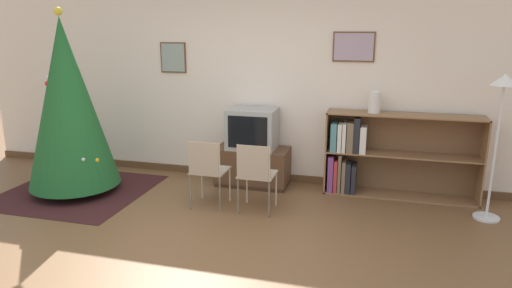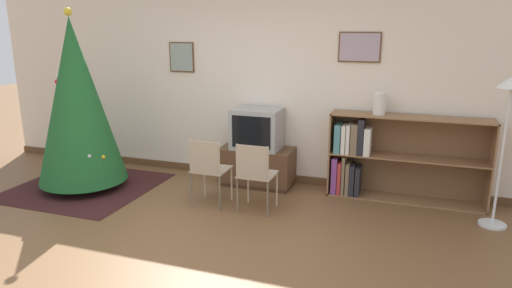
# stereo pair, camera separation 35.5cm
# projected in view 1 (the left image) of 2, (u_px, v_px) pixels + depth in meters

# --- Properties ---
(ground_plane) EXTENTS (24.00, 24.00, 0.00)m
(ground_plane) POSITION_uv_depth(u_px,v_px,m) (187.00, 261.00, 4.16)
(ground_plane) COLOR brown
(wall_back) EXTENTS (8.47, 0.11, 2.70)m
(wall_back) POSITION_uv_depth(u_px,v_px,m) (257.00, 81.00, 6.10)
(wall_back) COLOR silver
(wall_back) RESTS_ON ground_plane
(area_rug) EXTENTS (1.77, 1.72, 0.01)m
(area_rug) POSITION_uv_depth(u_px,v_px,m) (77.00, 191.00, 5.90)
(area_rug) COLOR #381919
(area_rug) RESTS_ON ground_plane
(christmas_tree) EXTENTS (1.11, 1.11, 2.28)m
(christmas_tree) POSITION_uv_depth(u_px,v_px,m) (68.00, 104.00, 5.61)
(christmas_tree) COLOR maroon
(christmas_tree) RESTS_ON area_rug
(tv_console) EXTENTS (0.96, 0.48, 0.51)m
(tv_console) POSITION_uv_depth(u_px,v_px,m) (252.00, 166.00, 6.09)
(tv_console) COLOR #412A1A
(tv_console) RESTS_ON ground_plane
(television) EXTENTS (0.63, 0.47, 0.53)m
(television) POSITION_uv_depth(u_px,v_px,m) (252.00, 129.00, 5.95)
(television) COLOR #9E9E99
(television) RESTS_ON tv_console
(folding_chair_left) EXTENTS (0.40, 0.40, 0.82)m
(folding_chair_left) POSITION_uv_depth(u_px,v_px,m) (207.00, 169.00, 5.26)
(folding_chair_left) COLOR tan
(folding_chair_left) RESTS_ON ground_plane
(folding_chair_right) EXTENTS (0.40, 0.40, 0.82)m
(folding_chair_right) POSITION_uv_depth(u_px,v_px,m) (256.00, 173.00, 5.11)
(folding_chair_right) COLOR tan
(folding_chair_right) RESTS_ON ground_plane
(bookshelf) EXTENTS (1.85, 0.36, 1.04)m
(bookshelf) POSITION_uv_depth(u_px,v_px,m) (374.00, 154.00, 5.70)
(bookshelf) COLOR olive
(bookshelf) RESTS_ON ground_plane
(vase) EXTENTS (0.15, 0.15, 0.27)m
(vase) POSITION_uv_depth(u_px,v_px,m) (374.00, 102.00, 5.54)
(vase) COLOR silver
(vase) RESTS_ON bookshelf
(standing_lamp) EXTENTS (0.28, 0.28, 1.60)m
(standing_lamp) POSITION_uv_depth(u_px,v_px,m) (501.00, 110.00, 4.76)
(standing_lamp) COLOR silver
(standing_lamp) RESTS_ON ground_plane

